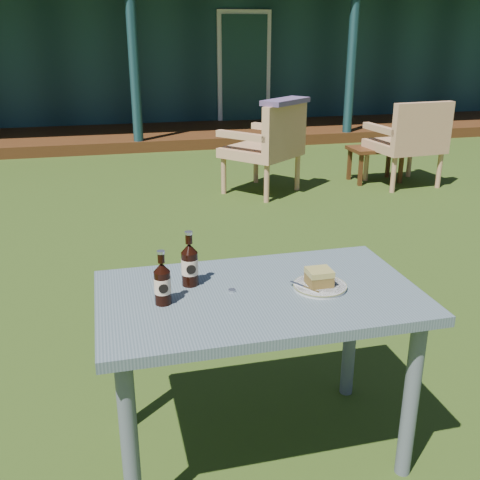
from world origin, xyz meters
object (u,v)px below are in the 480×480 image
object	(u,v)px
cafe_table	(259,316)
side_table	(376,152)
armchair_right	(410,139)
plate	(320,286)
cola_bottle_near	(190,264)
cola_bottle_far	(162,283)
cake_slice	(319,277)
armchair_left	(269,143)

from	to	relation	value
cafe_table	side_table	distance (m)	4.74
armchair_right	plate	bearing A→B (deg)	-124.25
cafe_table	side_table	bearing A→B (deg)	57.70
cola_bottle_near	cola_bottle_far	distance (m)	0.18
cola_bottle_near	cola_bottle_far	world-z (taller)	cola_bottle_near
cake_slice	armchair_right	distance (m)	4.52
cake_slice	armchair_left	world-z (taller)	armchair_left
cake_slice	cola_bottle_near	world-z (taller)	cola_bottle_near
plate	cola_bottle_near	world-z (taller)	cola_bottle_near
armchair_left	armchair_right	world-z (taller)	armchair_left
cafe_table	cola_bottle_far	world-z (taller)	cola_bottle_far
armchair_right	cola_bottle_near	bearing A→B (deg)	-130.07
plate	cake_slice	bearing A→B (deg)	136.55
cafe_table	cola_bottle_far	distance (m)	0.40
cafe_table	cake_slice	xyz separation A→B (m)	(0.23, -0.02, 0.15)
cafe_table	cola_bottle_near	world-z (taller)	cola_bottle_near
plate	cola_bottle_far	bearing A→B (deg)	178.58
plate	armchair_left	distance (m)	3.95
plate	side_table	size ratio (longest dim) A/B	0.34
cola_bottle_far	armchair_right	size ratio (longest dim) A/B	0.21
cafe_table	cola_bottle_near	size ratio (longest dim) A/B	5.53
cafe_table	armchair_right	distance (m)	4.64
cola_bottle_near	side_table	bearing A→B (deg)	54.44
cake_slice	armchair_right	xyz separation A→B (m)	(2.55, 3.73, -0.23)
side_table	cake_slice	bearing A→B (deg)	-119.77
cola_bottle_far	armchair_left	distance (m)	4.12
plate	cola_bottle_near	xyz separation A→B (m)	(-0.47, 0.15, 0.08)
plate	cake_slice	size ratio (longest dim) A/B	2.22
cola_bottle_near	cafe_table	bearing A→B (deg)	-27.81
armchair_right	cola_bottle_far	bearing A→B (deg)	-130.13
cola_bottle_far	cafe_table	bearing A→B (deg)	1.23
armchair_right	side_table	bearing A→B (deg)	130.97
cake_slice	cola_bottle_near	xyz separation A→B (m)	(-0.47, 0.15, 0.04)
armchair_left	armchair_right	size ratio (longest dim) A/B	1.02
plate	cola_bottle_far	distance (m)	0.60
plate	side_table	bearing A→B (deg)	60.28
cake_slice	cola_bottle_far	distance (m)	0.59
plate	cola_bottle_near	size ratio (longest dim) A/B	0.94
plate	armchair_right	world-z (taller)	armchair_right
cafe_table	side_table	xyz separation A→B (m)	(2.53, 4.00, -0.28)
plate	side_table	distance (m)	4.65
cafe_table	plate	size ratio (longest dim) A/B	5.88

